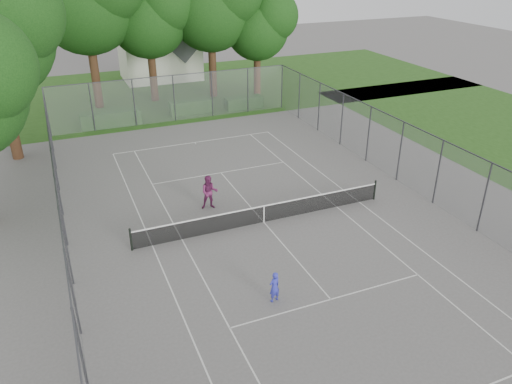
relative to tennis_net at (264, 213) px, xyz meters
name	(u,v)px	position (x,y,z in m)	size (l,w,h in m)	color
ground	(264,222)	(0.00, 0.00, -0.51)	(120.00, 120.00, 0.00)	#5F5C5A
grass_far	(151,92)	(0.00, 26.00, -0.51)	(60.00, 20.00, 0.00)	#224914
court_markings	(264,222)	(0.00, 0.00, -0.50)	(11.03, 23.83, 0.01)	silver
tennis_net	(264,213)	(0.00, 0.00, 0.00)	(12.87, 0.10, 1.10)	black
perimeter_fence	(264,189)	(0.00, 0.00, 1.30)	(18.08, 34.08, 3.52)	#38383D
tree_far_midleft	(148,11)	(-0.12, 23.12, 6.87)	(7.48, 6.83, 10.75)	#3C2416
tree_far_midright	(212,2)	(5.02, 22.46, 7.43)	(8.04, 7.34, 11.55)	#3C2416
tree_far_right	(258,23)	(8.86, 21.61, 5.64)	(6.23, 5.69, 8.96)	#3C2416
hedge_left	(111,118)	(-4.72, 17.76, 0.03)	(4.36, 1.31, 1.09)	#1F4A17
hedge_mid	(190,107)	(1.58, 18.37, 0.01)	(3.33, 0.95, 1.05)	#1F4A17
hedge_right	(244,103)	(6.04, 18.05, -0.05)	(3.09, 1.13, 0.93)	#1F4A17
house	(159,41)	(2.13, 30.90, 3.17)	(7.34, 5.69, 9.14)	white
girl_player	(274,287)	(-2.02, -5.62, 0.13)	(0.47, 0.31, 1.29)	#3539C7
woman_player	(210,192)	(-1.95, 2.45, 0.39)	(0.87, 0.68, 1.79)	#712556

